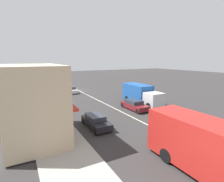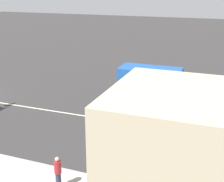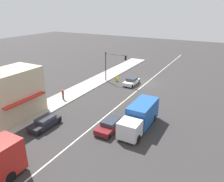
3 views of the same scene
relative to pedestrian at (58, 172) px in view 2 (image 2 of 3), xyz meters
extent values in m
plane|color=#333030|center=(-8.56, 4.13, -0.99)|extent=(160.00, 160.00, 0.00)
cylinder|color=#282D42|center=(0.00, 0.00, -0.46)|extent=(0.26, 0.26, 0.82)
cylinder|color=maroon|center=(0.00, 0.00, 0.26)|extent=(0.34, 0.34, 0.62)
sphere|color=tan|center=(0.00, 0.00, 0.68)|extent=(0.22, 0.22, 0.22)
cube|color=silver|center=(-13.56, 4.85, 0.23)|extent=(2.28, 2.20, 1.90)
cube|color=#1E519E|center=(-13.56, 1.00, 0.58)|extent=(2.40, 5.10, 2.60)
cylinder|color=black|center=(-14.64, 5.05, -0.54)|extent=(0.28, 0.90, 0.90)
cylinder|color=black|center=(-12.48, 5.05, -0.54)|extent=(0.28, 0.90, 0.90)
cylinder|color=black|center=(-14.64, -0.25, -0.54)|extent=(0.28, 0.90, 0.90)
cylinder|color=black|center=(-12.48, -0.25, -0.54)|extent=(0.28, 0.90, 0.90)
cube|color=maroon|center=(-10.76, 4.20, -0.50)|extent=(1.88, 4.40, 0.63)
cube|color=#2D333D|center=(-10.76, 3.98, 0.06)|extent=(1.60, 2.42, 0.49)
cylinder|color=black|center=(-11.60, 5.98, -0.67)|extent=(0.22, 0.64, 0.64)
cylinder|color=black|center=(-9.92, 5.98, -0.67)|extent=(0.22, 0.64, 0.64)
cylinder|color=black|center=(-11.60, 2.41, -0.67)|extent=(0.22, 0.64, 0.64)
cylinder|color=black|center=(-9.92, 2.41, -0.67)|extent=(0.22, 0.64, 0.64)
cube|color=#2D333D|center=(-3.56, 7.31, 0.03)|extent=(1.45, 2.28, 0.47)
cylinder|color=black|center=(-4.32, 5.85, -0.68)|extent=(0.22, 0.63, 0.63)
cylinder|color=black|center=(-2.81, 5.85, -0.68)|extent=(0.22, 0.63, 0.63)
camera|label=1|loc=(3.07, 22.99, 5.82)|focal=28.00mm
camera|label=2|loc=(11.00, 6.93, 8.35)|focal=50.00mm
camera|label=3|loc=(-21.80, 23.83, 12.68)|focal=35.00mm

